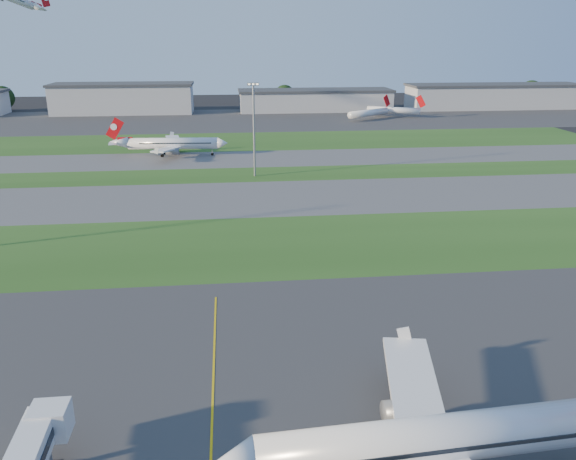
{
  "coord_description": "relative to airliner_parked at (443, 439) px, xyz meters",
  "views": [
    {
      "loc": [
        7.58,
        -47.68,
        37.32
      ],
      "look_at": [
        17.08,
        39.95,
        7.0
      ],
      "focal_mm": 35.0,
      "sensor_mm": 36.0,
      "label": 1
    }
  ],
  "objects": [
    {
      "name": "tree_east",
      "position": [
        89.72,
        276.37,
        1.78
      ],
      "size": [
        10.45,
        10.45,
        11.4
      ],
      "color": "black",
      "rests_on": "ground"
    },
    {
      "name": "light_mast_centre",
      "position": [
        -10.28,
        117.37,
        10.43
      ],
      "size": [
        3.2,
        0.7,
        25.8
      ],
      "color": "gray",
      "rests_on": "ground"
    },
    {
      "name": "airliner_taxiing",
      "position": [
        -35.94,
        149.44,
        -0.38
      ],
      "size": [
        36.53,
        30.92,
        11.39
      ],
      "rotation": [
        0.0,
        0.0,
        3.07
      ],
      "color": "white",
      "rests_on": "ground"
    },
    {
      "name": "taxiway_a",
      "position": [
        -25.28,
        94.37,
        -4.38
      ],
      "size": [
        300.0,
        32.0,
        0.01
      ],
      "primitive_type": "cube",
      "color": "#515154",
      "rests_on": "ground"
    },
    {
      "name": "airliner_parked",
      "position": [
        0.0,
        0.0,
        0.0
      ],
      "size": [
        40.0,
        33.87,
        12.48
      ],
      "rotation": [
        0.0,
        0.0,
        0.06
      ],
      "color": "white",
      "rests_on": "ground"
    },
    {
      "name": "apron_far",
      "position": [
        -25.28,
        234.37,
        -4.38
      ],
      "size": [
        400.0,
        80.0,
        0.01
      ],
      "primitive_type": "cube",
      "color": "#333335",
      "rests_on": "ground"
    },
    {
      "name": "tree_mid_east",
      "position": [
        14.72,
        278.37,
        2.43
      ],
      "size": [
        11.55,
        11.55,
        12.6
      ],
      "color": "black",
      "rests_on": "ground"
    },
    {
      "name": "grass_strip_b",
      "position": [
        -25.28,
        119.37,
        -4.38
      ],
      "size": [
        300.0,
        18.0,
        0.01
      ],
      "primitive_type": "cube",
      "color": "#254A18",
      "rests_on": "ground"
    },
    {
      "name": "tree_west",
      "position": [
        -135.28,
        279.37,
        2.76
      ],
      "size": [
        12.1,
        12.1,
        13.2
      ],
      "color": "black",
      "rests_on": "ground"
    },
    {
      "name": "tree_mid_west",
      "position": [
        -45.28,
        275.37,
        1.45
      ],
      "size": [
        9.9,
        9.9,
        10.8
      ],
      "color": "black",
      "rests_on": "ground"
    },
    {
      "name": "grass_strip_c",
      "position": [
        -25.28,
        174.37,
        -4.38
      ],
      "size": [
        300.0,
        40.0,
        0.01
      ],
      "primitive_type": "cube",
      "color": "#254A18",
      "rests_on": "ground"
    },
    {
      "name": "mini_jet_far",
      "position": [
        64.63,
        235.62,
        -1.1
      ],
      "size": [
        26.27,
        14.64,
        9.48
      ],
      "rotation": [
        0.0,
        0.0,
        -0.47
      ],
      "color": "white",
      "rests_on": "ground"
    },
    {
      "name": "tree_far_east",
      "position": [
        159.72,
        280.37,
        3.08
      ],
      "size": [
        12.65,
        12.65,
        13.8
      ],
      "color": "black",
      "rests_on": "ground"
    },
    {
      "name": "hangar_east",
      "position": [
        29.72,
        264.37,
        1.25
      ],
      "size": [
        81.6,
        23.0,
        11.2
      ],
      "color": "#A5A7AD",
      "rests_on": "ground"
    },
    {
      "name": "grass_strip_a",
      "position": [
        -25.28,
        61.37,
        -4.38
      ],
      "size": [
        300.0,
        34.0,
        0.01
      ],
      "primitive_type": "cube",
      "color": "#254A18",
      "rests_on": "ground"
    },
    {
      "name": "ground",
      "position": [
        -25.28,
        9.37,
        -4.38
      ],
      "size": [
        700.0,
        700.0,
        0.0
      ],
      "primitive_type": "plane",
      "color": "black",
      "rests_on": "ground"
    },
    {
      "name": "hangar_west",
      "position": [
        -70.28,
        264.37,
        3.26
      ],
      "size": [
        71.4,
        23.0,
        15.2
      ],
      "color": "#A5A7AD",
      "rests_on": "ground"
    },
    {
      "name": "hangar_far_east",
      "position": [
        129.72,
        264.37,
        2.25
      ],
      "size": [
        96.9,
        23.0,
        13.2
      ],
      "color": "#A5A7AD",
      "rests_on": "ground"
    },
    {
      "name": "yellow_line",
      "position": [
        -20.28,
        9.37,
        -4.38
      ],
      "size": [
        0.25,
        60.0,
        0.02
      ],
      "primitive_type": "cube",
      "color": "gold",
      "rests_on": "ground"
    },
    {
      "name": "apron_near",
      "position": [
        -25.28,
        9.37,
        -4.38
      ],
      "size": [
        300.0,
        70.0,
        0.01
      ],
      "primitive_type": "cube",
      "color": "#333335",
      "rests_on": "ground"
    },
    {
      "name": "taxiway_b",
      "position": [
        -25.28,
        141.37,
        -4.38
      ],
      "size": [
        300.0,
        26.0,
        0.01
      ],
      "primitive_type": "cube",
      "color": "#515154",
      "rests_on": "ground"
    },
    {
      "name": "mini_jet_near",
      "position": [
        49.9,
        226.96,
        -1.1
      ],
      "size": [
        24.49,
        17.72,
        9.48
      ],
      "rotation": [
        0.0,
        0.0,
        0.61
      ],
      "color": "white",
      "rests_on": "ground"
    }
  ]
}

